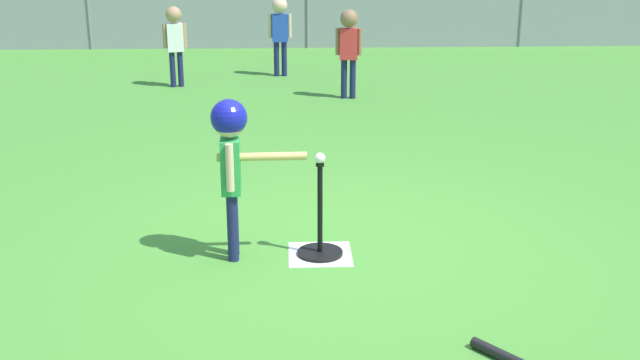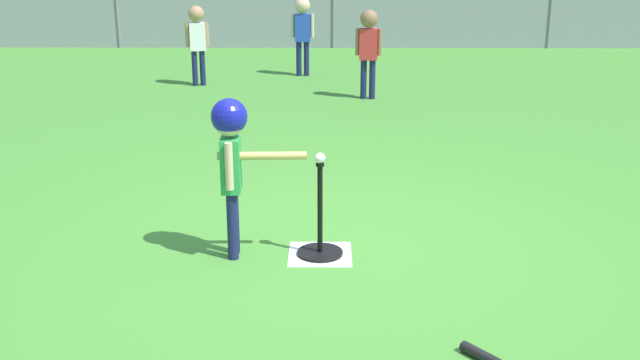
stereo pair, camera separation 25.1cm
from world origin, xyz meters
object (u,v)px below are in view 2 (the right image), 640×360
Objects in this scene: baseball_on_tee at (320,158)px; fielder_deep_left at (302,26)px; fielder_near_left at (197,35)px; fielder_near_right at (369,42)px; batting_tee at (320,241)px; batter_child at (232,146)px.

fielder_deep_left is (-0.32, 6.81, 0.05)m from baseball_on_tee.
fielder_near_right reaches higher than fielder_near_left.
baseball_on_tee is at bearing -87.31° from fielder_deep_left.
fielder_deep_left is (-0.32, 6.81, 0.65)m from batting_tee.
fielder_near_left is at bearing 106.45° from batting_tee.
fielder_deep_left reaches higher than batting_tee.
baseball_on_tee reaches higher than batting_tee.
fielder_near_left is 0.97× the size of fielder_near_right.
batting_tee is at bearing -73.55° from fielder_near_left.
fielder_near_right is at bearing 83.50° from baseball_on_tee.
fielder_near_left is at bearing -152.19° from fielder_deep_left.
fielder_near_right is at bearing -20.26° from fielder_near_left.
batting_tee is at bearing -87.31° from fielder_deep_left.
fielder_near_right is at bearing 77.18° from batter_child.
fielder_deep_left reaches higher than fielder_near_left.
baseball_on_tee is (0.00, 0.00, 0.60)m from batting_tee.
baseball_on_tee is at bearing -96.50° from fielder_near_right.
batter_child is at bearing -78.87° from fielder_near_left.
batter_child is (-0.59, -0.02, 0.69)m from batting_tee.
fielder_near_left reaches higher than batter_child.
fielder_deep_left is 1.88m from fielder_near_right.
fielder_deep_left is at bearing 118.87° from fielder_near_right.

